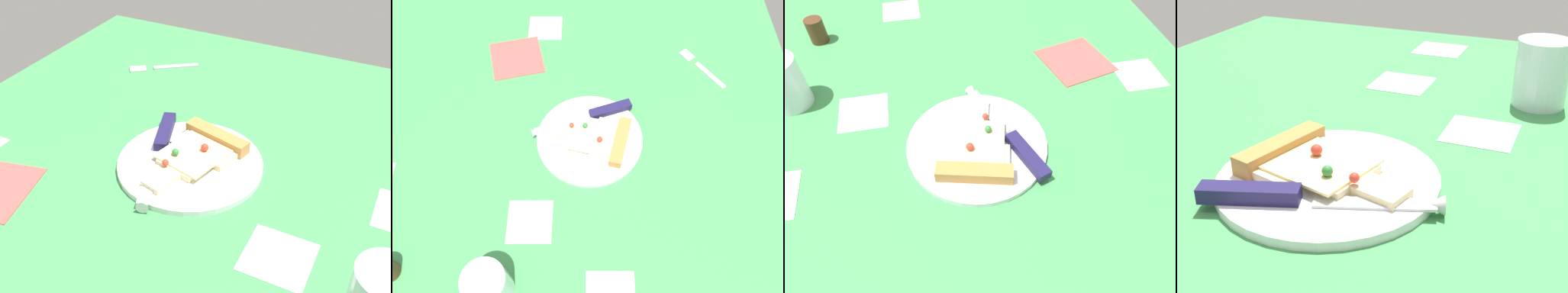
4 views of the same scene
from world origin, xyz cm
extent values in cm
cube|color=#3D8C4C|center=(0.00, 0.00, -1.50)|extent=(116.00, 116.00, 3.00)
cube|color=white|center=(-10.29, 5.38, -0.10)|extent=(9.00, 9.00, 0.20)
cylinder|color=silver|center=(8.96, -6.73, 0.50)|extent=(23.82, 23.82, 1.00)
cube|color=beige|center=(7.97, -10.61, 1.50)|extent=(12.14, 8.52, 1.00)
cube|color=beige|center=(9.33, -5.28, 1.50)|extent=(8.36, 7.20, 1.00)
cube|color=beige|center=(10.56, -0.43, 1.50)|extent=(4.77, 5.93, 1.00)
cube|color=#EDD88C|center=(8.71, -7.70, 2.15)|extent=(11.38, 11.96, 0.30)
cube|color=#B27A3D|center=(7.24, -13.52, 2.10)|extent=(12.27, 5.47, 2.20)
sphere|color=red|center=(7.37, -8.91, 2.94)|extent=(1.29, 1.29, 1.29)
sphere|color=red|center=(11.23, -2.66, 2.84)|extent=(1.08, 1.08, 1.08)
sphere|color=#2D7A38|center=(11.07, -5.72, 2.89)|extent=(1.17, 1.17, 1.17)
cube|color=silver|center=(12.38, -0.25, 1.15)|extent=(5.83, 11.99, 0.30)
cone|color=silver|center=(10.40, 5.42, 1.15)|extent=(2.55, 2.55, 2.00)
cube|color=#1E1947|center=(16.32, -11.58, 1.80)|extent=(5.36, 10.17, 1.60)
cube|color=silver|center=(28.13, -37.29, 0.40)|extent=(8.85, 6.77, 0.80)
cube|color=silver|center=(35.06, -32.37, 0.40)|extent=(4.32, 4.04, 0.80)
camera|label=1|loc=(-19.88, 48.97, 49.53)|focal=44.62mm
camera|label=2|loc=(-35.24, -6.32, 72.40)|focal=34.27mm
camera|label=3|loc=(2.20, -43.07, 45.78)|focal=31.48mm
camera|label=4|loc=(53.34, 16.85, 28.90)|focal=49.60mm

